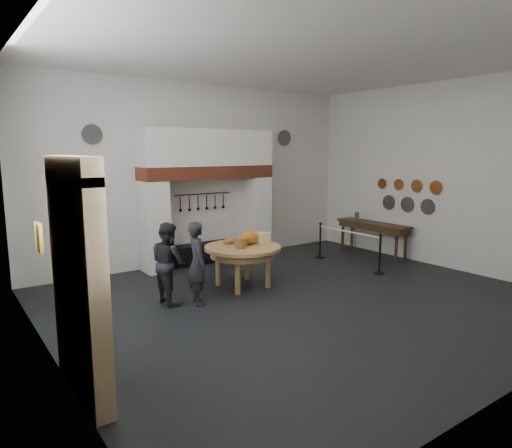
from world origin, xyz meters
TOP-DOWN VIEW (x-y plane):
  - floor at (0.00, 0.00)m, footprint 9.00×8.00m
  - ceiling at (0.00, 0.00)m, footprint 9.00×8.00m
  - wall_back at (0.00, 4.00)m, footprint 9.00×0.02m
  - wall_left at (-4.50, 0.00)m, footprint 0.02×8.00m
  - wall_right at (4.50, 0.00)m, footprint 0.02×8.00m
  - chimney_pier_left at (-1.48, 3.65)m, footprint 0.55×0.70m
  - chimney_pier_right at (1.48, 3.65)m, footprint 0.55×0.70m
  - hearth_brick_band at (0.00, 3.65)m, footprint 3.50×0.72m
  - chimney_hood at (0.00, 3.65)m, footprint 3.50×0.70m
  - iron_range at (0.00, 3.72)m, footprint 1.90×0.45m
  - utensil_rail at (0.00, 3.92)m, footprint 1.60×0.02m
  - door_recess at (-4.47, -1.00)m, footprint 0.04×1.10m
  - door_jamb_near at (-4.38, -1.70)m, footprint 0.22×0.30m
  - door_jamb_far at (-4.38, -0.30)m, footprint 0.22×0.30m
  - door_lintel at (-4.38, -1.00)m, footprint 0.22×1.70m
  - wall_plaque at (-4.45, 0.80)m, footprint 0.05×0.34m
  - work_table at (-0.46, 1.41)m, footprint 2.02×2.02m
  - pumpkin at (-0.26, 1.51)m, footprint 0.36×0.36m
  - cheese_block_big at (0.04, 1.36)m, footprint 0.22×0.22m
  - cheese_block_small at (0.02, 1.66)m, footprint 0.18×0.18m
  - wicker_basket at (-0.61, 1.26)m, footprint 0.40×0.40m
  - bread_loaf at (-0.56, 1.76)m, footprint 0.31×0.18m
  - visitor_near at (-1.76, 0.99)m, footprint 0.50×0.64m
  - visitor_far at (-2.16, 1.39)m, footprint 0.64×0.79m
  - side_table at (4.10, 1.80)m, footprint 0.55×2.20m
  - pewter_jug at (4.10, 2.40)m, footprint 0.12×0.12m
  - copper_pan_a at (4.46, 0.20)m, footprint 0.03×0.34m
  - copper_pan_b at (4.46, 0.75)m, footprint 0.03×0.32m
  - copper_pan_c at (4.46, 1.30)m, footprint 0.03×0.30m
  - copper_pan_d at (4.46, 1.85)m, footprint 0.03×0.28m
  - pewter_plate_left at (4.46, 0.40)m, footprint 0.03×0.40m
  - pewter_plate_mid at (4.46, 1.00)m, footprint 0.03×0.40m
  - pewter_plate_right at (4.46, 1.60)m, footprint 0.03×0.40m
  - pewter_plate_back_left at (-2.70, 3.96)m, footprint 0.44×0.03m
  - pewter_plate_back_right at (2.70, 3.96)m, footprint 0.44×0.03m
  - barrier_post_near at (2.69, 0.39)m, footprint 0.05×0.05m
  - barrier_post_far at (2.69, 2.39)m, footprint 0.05×0.05m
  - barrier_rope at (2.69, 1.39)m, footprint 0.04×2.00m

SIDE VIEW (x-z plane):
  - floor at x=0.00m, z-range -0.01..0.01m
  - iron_range at x=0.00m, z-range 0.00..0.50m
  - barrier_post_near at x=2.69m, z-range 0.00..0.90m
  - barrier_post_far at x=2.69m, z-range 0.00..0.90m
  - visitor_far at x=-2.16m, z-range 0.00..1.54m
  - visitor_near at x=-1.76m, z-range 0.00..1.57m
  - work_table at x=-0.46m, z-range 0.80..0.88m
  - barrier_rope at x=2.69m, z-range 0.83..0.87m
  - side_table at x=4.10m, z-range 0.84..0.90m
  - bread_loaf at x=-0.56m, z-range 0.87..1.01m
  - cheese_block_small at x=0.02m, z-range 0.88..1.07m
  - wicker_basket at x=-0.61m, z-range 0.88..1.09m
  - cheese_block_big at x=0.04m, z-range 0.88..1.11m
  - pewter_jug at x=4.10m, z-range 0.90..1.12m
  - pumpkin at x=-0.26m, z-range 0.88..1.18m
  - chimney_pier_left at x=-1.48m, z-range 0.00..2.15m
  - chimney_pier_right at x=1.48m, z-range 0.00..2.15m
  - door_recess at x=-4.47m, z-range 0.00..2.50m
  - door_jamb_near at x=-4.38m, z-range 0.00..2.60m
  - door_jamb_far at x=-4.38m, z-range 0.00..2.60m
  - pewter_plate_left at x=4.46m, z-range 1.25..1.65m
  - pewter_plate_mid at x=4.46m, z-range 1.25..1.65m
  - pewter_plate_right at x=4.46m, z-range 1.25..1.65m
  - wall_plaque at x=-4.45m, z-range 1.38..1.82m
  - utensil_rail at x=0.00m, z-range 1.74..1.76m
  - copper_pan_b at x=4.46m, z-range 1.79..2.11m
  - copper_pan_d at x=4.46m, z-range 1.81..2.09m
  - copper_pan_a at x=4.46m, z-range 1.78..2.12m
  - copper_pan_c at x=4.46m, z-range 1.80..2.10m
  - wall_back at x=0.00m, z-range 0.00..4.50m
  - wall_left at x=-4.50m, z-range 0.00..4.50m
  - wall_right at x=4.50m, z-range 0.00..4.50m
  - hearth_brick_band at x=0.00m, z-range 2.15..2.47m
  - door_lintel at x=-4.38m, z-range 2.50..2.80m
  - chimney_hood at x=0.00m, z-range 2.47..3.37m
  - pewter_plate_back_left at x=-2.70m, z-range 2.98..3.42m
  - pewter_plate_back_right at x=2.70m, z-range 2.98..3.42m
  - ceiling at x=0.00m, z-range 4.49..4.51m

